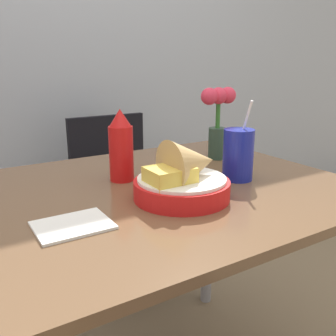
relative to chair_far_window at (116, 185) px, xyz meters
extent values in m
cube|color=#9EA8B7|center=(-0.20, 0.44, 0.79)|extent=(7.00, 0.06, 2.60)
cube|color=brown|center=(-0.20, -0.79, 0.25)|extent=(1.03, 0.85, 0.02)
cylinder|color=gray|center=(0.26, -0.43, -0.14)|extent=(0.05, 0.05, 0.74)
cylinder|color=black|center=(-0.18, -0.27, -0.29)|extent=(0.03, 0.03, 0.43)
cylinder|color=black|center=(0.18, -0.27, -0.29)|extent=(0.03, 0.03, 0.43)
cylinder|color=black|center=(-0.18, 0.09, -0.29)|extent=(0.03, 0.03, 0.43)
cylinder|color=black|center=(0.18, 0.09, -0.29)|extent=(0.03, 0.03, 0.43)
cube|color=black|center=(0.00, -0.09, -0.07)|extent=(0.40, 0.40, 0.02)
cube|color=black|center=(0.00, 0.09, 0.14)|extent=(0.40, 0.03, 0.39)
cylinder|color=red|center=(-0.22, -0.91, 0.28)|extent=(0.25, 0.25, 0.05)
cylinder|color=white|center=(-0.22, -0.91, 0.31)|extent=(0.23, 0.23, 0.01)
cone|color=tan|center=(-0.18, -0.91, 0.35)|extent=(0.13, 0.13, 0.13)
cube|color=#E5C14C|center=(-0.26, -0.92, 0.33)|extent=(0.11, 0.09, 0.04)
cylinder|color=red|center=(-0.28, -0.69, 0.34)|extent=(0.07, 0.07, 0.16)
cone|color=red|center=(-0.28, -0.69, 0.44)|extent=(0.06, 0.06, 0.05)
cylinder|color=#192399|center=(0.02, -0.86, 0.33)|extent=(0.09, 0.09, 0.15)
cylinder|color=black|center=(0.02, -0.86, 0.32)|extent=(0.08, 0.08, 0.12)
cylinder|color=white|center=(0.03, -0.86, 0.40)|extent=(0.01, 0.07, 0.18)
cylinder|color=#2D4738|center=(0.12, -0.63, 0.31)|extent=(0.06, 0.06, 0.11)
cylinder|color=#33722D|center=(0.12, -0.63, 0.42)|extent=(0.02, 0.02, 0.10)
sphere|color=#DB334C|center=(0.12, -0.63, 0.48)|extent=(0.06, 0.06, 0.06)
sphere|color=#DB334C|center=(0.08, -0.63, 0.48)|extent=(0.06, 0.06, 0.06)
sphere|color=#DB334C|center=(0.16, -0.63, 0.48)|extent=(0.06, 0.06, 0.06)
cube|color=white|center=(-0.51, -0.93, 0.26)|extent=(0.16, 0.13, 0.01)
camera|label=1|loc=(-0.72, -1.65, 0.60)|focal=40.00mm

